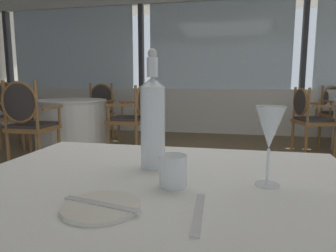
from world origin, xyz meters
name	(u,v)px	position (x,y,z in m)	size (l,w,h in m)	color
ground_plane	(193,210)	(0.00, 0.00, 0.00)	(12.50, 12.50, 0.00)	#756047
window_wall_far	(218,76)	(0.00, 3.61, 1.08)	(9.54, 0.14, 2.70)	silver
side_plate	(101,206)	(0.00, -1.66, 0.74)	(0.17, 0.17, 0.01)	silver
butter_knife	(101,204)	(0.00, -1.66, 0.74)	(0.19, 0.02, 0.00)	silver
dinner_fork	(198,213)	(0.21, -1.64, 0.73)	(0.20, 0.02, 0.00)	silver
water_bottle	(153,120)	(0.03, -1.33, 0.88)	(0.08, 0.08, 0.37)	white
wine_glass	(270,129)	(0.37, -1.43, 0.88)	(0.08, 0.08, 0.21)	white
water_tumbler	(173,171)	(0.13, -1.49, 0.77)	(0.07, 0.07, 0.08)	white
dining_chair_0_0	(309,115)	(1.33, 2.25, 0.54)	(0.56, 0.61, 0.91)	olive
dining_chair_0_3	(336,108)	(2.05, 3.46, 0.54)	(0.61, 0.56, 0.92)	olive
background_table_1	(71,125)	(-2.01, 1.75, 0.37)	(1.03, 1.03, 0.73)	white
dining_chair_1_0	(14,109)	(-2.96, 1.75, 0.58)	(0.47, 0.54, 1.00)	olive
dining_chair_1_1	(28,117)	(-2.01, 0.80, 0.59)	(0.54, 0.47, 1.01)	olive
dining_chair_1_2	(133,113)	(-1.07, 1.74, 0.56)	(0.47, 0.54, 0.95)	olive
dining_chair_1_3	(99,107)	(-2.00, 2.70, 0.55)	(0.54, 0.47, 0.96)	olive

